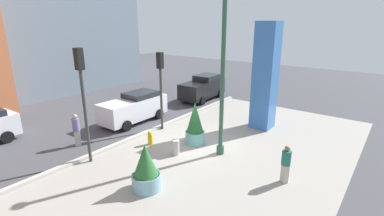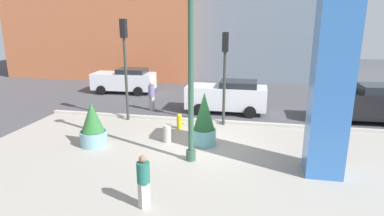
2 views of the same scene
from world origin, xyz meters
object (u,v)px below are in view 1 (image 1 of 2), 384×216
object	(u,v)px
art_pillar_blue	(265,77)
pedestrian_by_curb	(76,128)
lamp_post	(223,79)
fire_hydrant	(150,138)
traffic_light_far_side	(82,88)
potted_plant_near_left	(195,125)
pedestrian_on_sidewalk	(286,162)
car_curb_west	(203,87)
car_passing_lane	(134,107)
potted_plant_curbside	(146,169)
traffic_light_corner	(160,78)
concrete_bollard	(176,147)

from	to	relation	value
art_pillar_blue	pedestrian_by_curb	distance (m)	10.63
lamp_post	fire_hydrant	bearing A→B (deg)	110.29
traffic_light_far_side	potted_plant_near_left	bearing A→B (deg)	-30.65
pedestrian_on_sidewalk	car_curb_west	bearing A→B (deg)	49.46
art_pillar_blue	pedestrian_on_sidewalk	bearing A→B (deg)	-148.16
traffic_light_far_side	car_curb_west	xyz separation A→B (m)	(11.97, 2.13, -2.45)
traffic_light_far_side	car_passing_lane	xyz separation A→B (m)	(4.90, 2.48, -2.48)
lamp_post	potted_plant_curbside	distance (m)	5.15
lamp_post	traffic_light_corner	xyz separation A→B (m)	(0.72, 4.47, -0.63)
traffic_light_corner	traffic_light_far_side	world-z (taller)	traffic_light_far_side
art_pillar_blue	traffic_light_corner	distance (m)	6.00
fire_hydrant	traffic_light_corner	distance (m)	3.49
lamp_post	traffic_light_corner	bearing A→B (deg)	80.89
fire_hydrant	pedestrian_on_sidewalk	size ratio (longest dim) A/B	0.48
art_pillar_blue	pedestrian_on_sidewalk	world-z (taller)	art_pillar_blue
lamp_post	car_passing_lane	bearing A→B (deg)	84.42
art_pillar_blue	traffic_light_far_side	world-z (taller)	art_pillar_blue
art_pillar_blue	fire_hydrant	size ratio (longest dim) A/B	8.21
traffic_light_corner	potted_plant_curbside	bearing A→B (deg)	-142.43
lamp_post	traffic_light_far_side	bearing A→B (deg)	134.52
pedestrian_by_curb	pedestrian_on_sidewalk	xyz separation A→B (m)	(2.97, -9.67, -0.07)
traffic_light_corner	art_pillar_blue	bearing A→B (deg)	-49.88
car_curb_west	fire_hydrant	bearing A→B (deg)	-161.67
potted_plant_curbside	car_curb_west	distance (m)	13.31
potted_plant_curbside	traffic_light_far_side	size ratio (longest dim) A/B	0.36
lamp_post	car_passing_lane	world-z (taller)	lamp_post
potted_plant_near_left	pedestrian_on_sidewalk	xyz separation A→B (m)	(-0.84, -5.02, -0.18)
traffic_light_far_side	car_curb_west	size ratio (longest dim) A/B	1.13
potted_plant_near_left	traffic_light_corner	xyz separation A→B (m)	(0.51, 2.80, 2.00)
concrete_bollard	car_curb_west	xyz separation A→B (m)	(9.11, 4.78, 0.59)
potted_plant_curbside	traffic_light_far_side	distance (m)	4.47
art_pillar_blue	pedestrian_on_sidewalk	size ratio (longest dim) A/B	3.93
potted_plant_curbside	traffic_light_corner	xyz separation A→B (m)	(4.97, 3.82, 2.20)
traffic_light_far_side	pedestrian_by_curb	xyz separation A→B (m)	(0.63, 2.02, -2.47)
car_curb_west	pedestrian_by_curb	distance (m)	11.34
lamp_post	car_passing_lane	xyz separation A→B (m)	(0.66, 6.78, -2.74)
art_pillar_blue	potted_plant_curbside	world-z (taller)	art_pillar_blue
potted_plant_curbside	pedestrian_by_curb	size ratio (longest dim) A/B	1.09
car_curb_west	pedestrian_by_curb	xyz separation A→B (m)	(-11.34, -0.11, -0.03)
art_pillar_blue	concrete_bollard	size ratio (longest dim) A/B	8.21
potted_plant_near_left	car_passing_lane	distance (m)	5.13
traffic_light_far_side	pedestrian_on_sidewalk	world-z (taller)	traffic_light_far_side
fire_hydrant	car_curb_west	bearing A→B (deg)	18.33
fire_hydrant	pedestrian_by_curb	size ratio (longest dim) A/B	0.44
concrete_bollard	pedestrian_by_curb	xyz separation A→B (m)	(-2.23, 4.67, 0.57)
fire_hydrant	art_pillar_blue	bearing A→B (deg)	-31.29
traffic_light_far_side	car_passing_lane	bearing A→B (deg)	26.84
pedestrian_by_curb	lamp_post	bearing A→B (deg)	-60.33
concrete_bollard	traffic_light_corner	xyz separation A→B (m)	(2.09, 2.83, 2.67)
potted_plant_curbside	concrete_bollard	size ratio (longest dim) A/B	2.46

